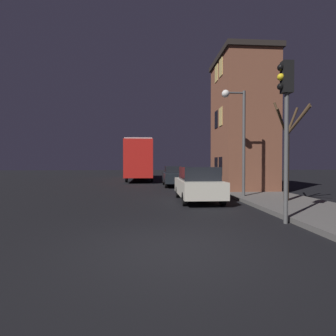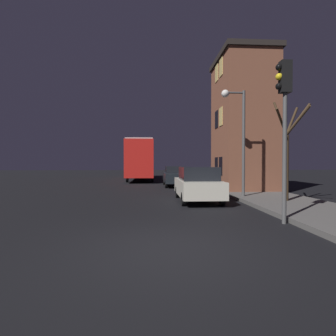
% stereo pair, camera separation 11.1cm
% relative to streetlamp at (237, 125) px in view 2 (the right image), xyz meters
% --- Properties ---
extents(ground_plane, '(120.00, 120.00, 0.00)m').
position_rel_streetlamp_xyz_m(ground_plane, '(-3.71, -7.01, -3.53)').
color(ground_plane, black).
extents(brick_building, '(3.25, 4.47, 8.24)m').
position_rel_streetlamp_xyz_m(brick_building, '(1.59, 3.81, 0.77)').
color(brick_building, brown).
rests_on(brick_building, sidewalk).
extents(streetlamp, '(1.15, 0.37, 5.06)m').
position_rel_streetlamp_xyz_m(streetlamp, '(0.00, 0.00, 0.00)').
color(streetlamp, '#4C4C4C').
rests_on(streetlamp, sidewalk).
extents(traffic_light, '(0.43, 0.24, 4.63)m').
position_rel_streetlamp_xyz_m(traffic_light, '(-0.32, -5.03, -0.22)').
color(traffic_light, '#4C4C4C').
rests_on(traffic_light, ground).
extents(bare_tree, '(1.97, 2.17, 4.31)m').
position_rel_streetlamp_xyz_m(bare_tree, '(1.61, -1.63, -1.26)').
color(bare_tree, '#382819').
rests_on(bare_tree, sidewalk).
extents(bus, '(2.48, 11.76, 3.89)m').
position_rel_streetlamp_xyz_m(bus, '(-5.16, 15.36, -1.23)').
color(bus, red).
rests_on(bus, ground).
extents(car_near_lane, '(1.75, 3.95, 1.57)m').
position_rel_streetlamp_xyz_m(car_near_lane, '(-2.00, -0.54, -2.74)').
color(car_near_lane, beige).
rests_on(car_near_lane, ground).
extents(car_mid_lane, '(1.73, 4.32, 1.51)m').
position_rel_streetlamp_xyz_m(car_mid_lane, '(-2.30, 7.24, -2.74)').
color(car_mid_lane, black).
rests_on(car_mid_lane, ground).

